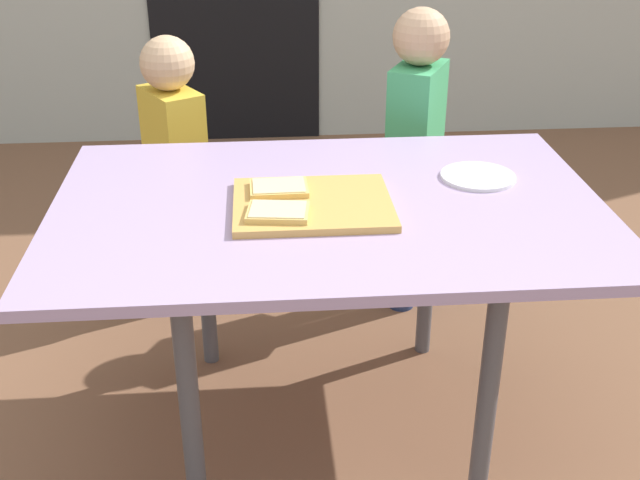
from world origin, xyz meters
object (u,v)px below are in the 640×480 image
object	(u,v)px
plate_white_right	(478,176)
child_right	(415,139)
child_left	(175,153)
dining_table	(328,226)
pizza_slice_far_left	(279,188)
pizza_slice_near_left	(278,212)
cutting_board	(313,204)

from	to	relation	value
plate_white_right	child_right	world-z (taller)	child_right
child_left	dining_table	bearing A→B (deg)	-59.91
dining_table	child_left	size ratio (longest dim) A/B	1.45
plate_white_right	pizza_slice_far_left	bearing A→B (deg)	-170.89
pizza_slice_near_left	child_right	world-z (taller)	child_right
child_left	pizza_slice_near_left	bearing A→B (deg)	-69.84
cutting_board	child_right	distance (m)	0.83
dining_table	pizza_slice_far_left	world-z (taller)	pizza_slice_far_left
cutting_board	pizza_slice_far_left	bearing A→B (deg)	139.85
dining_table	pizza_slice_far_left	distance (m)	0.16
child_left	cutting_board	bearing A→B (deg)	-63.08
plate_white_right	child_left	world-z (taller)	child_left
plate_white_right	child_right	distance (m)	0.58
dining_table	pizza_slice_far_left	size ratio (longest dim) A/B	9.37
dining_table	child_left	xyz separation A→B (m)	(-0.46, 0.79, -0.09)
cutting_board	child_right	size ratio (longest dim) A/B	0.37
pizza_slice_far_left	child_right	distance (m)	0.82
child_left	pizza_slice_far_left	bearing A→B (deg)	-65.93
dining_table	pizza_slice_near_left	distance (m)	0.19
pizza_slice_near_left	child_right	xyz separation A→B (m)	(0.49, 0.80, -0.12)
pizza_slice_near_left	child_right	size ratio (longest dim) A/B	0.15
dining_table	cutting_board	xyz separation A→B (m)	(-0.04, -0.03, 0.08)
pizza_slice_far_left	plate_white_right	bearing A→B (deg)	9.11
pizza_slice_far_left	child_left	bearing A→B (deg)	114.07
pizza_slice_far_left	child_left	size ratio (longest dim) A/B	0.15
pizza_slice_far_left	child_right	size ratio (longest dim) A/B	0.14
dining_table	pizza_slice_near_left	xyz separation A→B (m)	(-0.13, -0.11, 0.09)
pizza_slice_near_left	child_left	bearing A→B (deg)	110.16
pizza_slice_far_left	plate_white_right	size ratio (longest dim) A/B	0.74
cutting_board	pizza_slice_near_left	world-z (taller)	pizza_slice_near_left
pizza_slice_near_left	dining_table	bearing A→B (deg)	39.12
dining_table	pizza_slice_near_left	size ratio (longest dim) A/B	8.73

